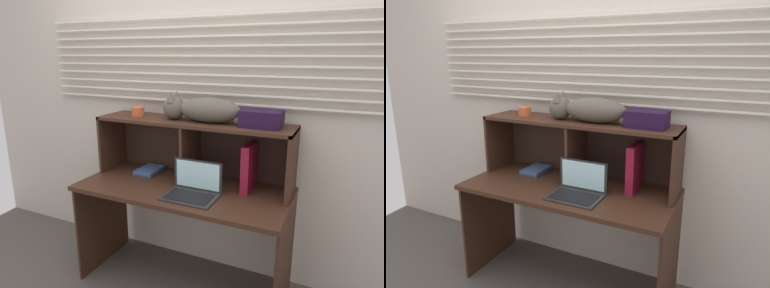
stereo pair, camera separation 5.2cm
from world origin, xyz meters
TOP-DOWN VIEW (x-y plane):
  - back_panel_with_blinds at (0.00, 0.55)m, footprint 4.40×0.08m
  - desk at (0.00, 0.19)m, footprint 1.41×0.64m
  - hutch_shelf_unit at (-0.00, 0.37)m, footprint 1.37×0.33m
  - cat at (0.08, 0.34)m, footprint 0.77×0.18m
  - laptop at (0.12, 0.09)m, footprint 0.33×0.24m
  - binder_upright at (0.41, 0.34)m, footprint 0.05×0.22m
  - book_stack at (-0.35, 0.34)m, footprint 0.16×0.23m
  - small_basket at (-0.43, 0.34)m, footprint 0.09×0.09m
  - storage_box at (0.47, 0.34)m, footprint 0.25×0.17m

SIDE VIEW (x-z plane):
  - desk at x=0.00m, z-range 0.23..0.97m
  - book_stack at x=-0.35m, z-range 0.74..0.78m
  - laptop at x=0.12m, z-range 0.68..0.89m
  - binder_upright at x=0.41m, z-range 0.74..1.05m
  - hutch_shelf_unit at x=0.00m, z-range 0.83..1.26m
  - small_basket at x=-0.43m, z-range 1.17..1.23m
  - storage_box at x=0.47m, z-range 1.17..1.27m
  - cat at x=0.08m, z-range 1.15..1.35m
  - back_panel_with_blinds at x=0.00m, z-range 0.01..2.51m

